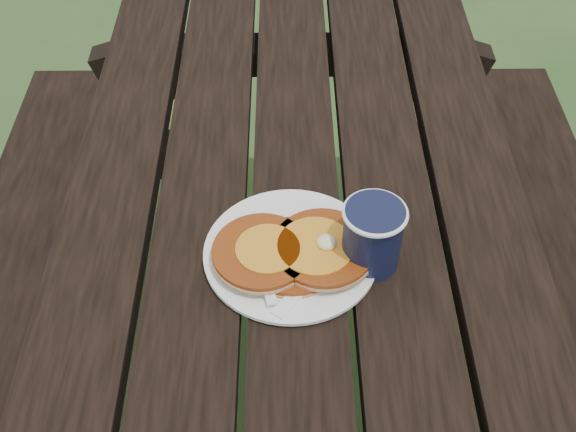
{
  "coord_description": "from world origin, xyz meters",
  "views": [
    {
      "loc": [
        -0.02,
        -0.7,
        1.58
      ],
      "look_at": [
        -0.01,
        0.04,
        0.8
      ],
      "focal_mm": 45.0,
      "sensor_mm": 36.0,
      "label": 1
    }
  ],
  "objects_px": {
    "plate": "(291,254)",
    "pancake_stack": "(295,251)",
    "picnic_table": "(295,386)",
    "coffee_cup": "(373,234)"
  },
  "relations": [
    {
      "from": "plate",
      "to": "pancake_stack",
      "type": "relative_size",
      "value": 1.07
    },
    {
      "from": "coffee_cup",
      "to": "picnic_table",
      "type": "bearing_deg",
      "value": 174.99
    },
    {
      "from": "picnic_table",
      "to": "coffee_cup",
      "type": "height_order",
      "value": "coffee_cup"
    },
    {
      "from": "picnic_table",
      "to": "plate",
      "type": "relative_size",
      "value": 7.07
    },
    {
      "from": "picnic_table",
      "to": "coffee_cup",
      "type": "distance_m",
      "value": 0.46
    },
    {
      "from": "plate",
      "to": "pancake_stack",
      "type": "height_order",
      "value": "pancake_stack"
    },
    {
      "from": "picnic_table",
      "to": "pancake_stack",
      "type": "height_order",
      "value": "pancake_stack"
    },
    {
      "from": "picnic_table",
      "to": "pancake_stack",
      "type": "bearing_deg",
      "value": -107.8
    },
    {
      "from": "pancake_stack",
      "to": "coffee_cup",
      "type": "xyz_separation_m",
      "value": [
        0.11,
        0.0,
        0.04
      ]
    },
    {
      "from": "picnic_table",
      "to": "coffee_cup",
      "type": "bearing_deg",
      "value": -5.01
    }
  ]
}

